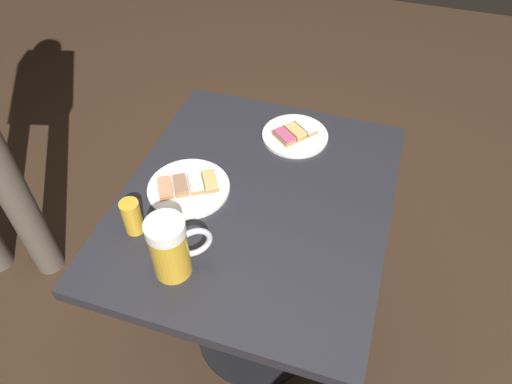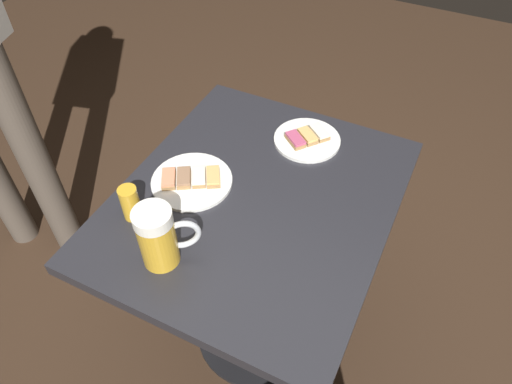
# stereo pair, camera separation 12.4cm
# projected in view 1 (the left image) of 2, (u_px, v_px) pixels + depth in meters

# --- Properties ---
(ground_plane) EXTENTS (6.00, 6.00, 0.00)m
(ground_plane) POSITION_uv_depth(u_px,v_px,m) (256.00, 330.00, 1.80)
(ground_plane) COLOR #382619
(cafe_table) EXTENTS (0.83, 0.70, 0.75)m
(cafe_table) POSITION_uv_depth(u_px,v_px,m) (256.00, 234.00, 1.37)
(cafe_table) COLOR black
(cafe_table) RESTS_ON ground_plane
(plate_near) EXTENTS (0.20, 0.20, 0.03)m
(plate_near) POSITION_uv_depth(u_px,v_px,m) (295.00, 135.00, 1.42)
(plate_near) COLOR white
(plate_near) RESTS_ON cafe_table
(plate_far) EXTENTS (0.22, 0.22, 0.03)m
(plate_far) POSITION_uv_depth(u_px,v_px,m) (189.00, 187.00, 1.27)
(plate_far) COLOR white
(plate_far) RESTS_ON cafe_table
(beer_mug) EXTENTS (0.11, 0.12, 0.16)m
(beer_mug) POSITION_uv_depth(u_px,v_px,m) (171.00, 247.00, 1.04)
(beer_mug) COLOR gold
(beer_mug) RESTS_ON cafe_table
(beer_glass_small) EXTENTS (0.05, 0.05, 0.10)m
(beer_glass_small) POSITION_uv_depth(u_px,v_px,m) (132.00, 217.00, 1.14)
(beer_glass_small) COLOR gold
(beer_glass_small) RESTS_ON cafe_table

